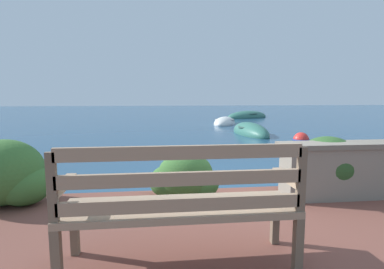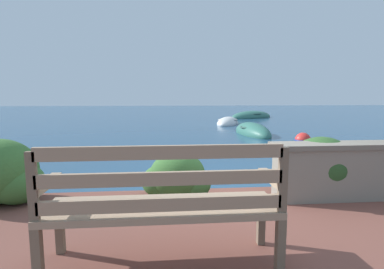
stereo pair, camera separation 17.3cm
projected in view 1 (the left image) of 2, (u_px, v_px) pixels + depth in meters
name	position (u px, v px, depth m)	size (l,w,h in m)	color
ground_plane	(246.00, 203.00, 4.12)	(80.00, 80.00, 0.00)	navy
park_bench	(181.00, 203.00, 2.13)	(1.70, 0.48, 0.93)	brown
stone_wall	(375.00, 169.00, 3.71)	(2.46, 0.39, 0.68)	gray
hedge_clump_far_left	(3.00, 176.00, 3.42)	(1.11, 0.80, 0.75)	#38662D
hedge_clump_left	(184.00, 178.00, 3.64)	(0.84, 0.61, 0.57)	#38662D
hedge_clump_centre	(326.00, 168.00, 3.85)	(1.07, 0.77, 0.73)	#284C23
rowboat_nearest	(250.00, 133.00, 11.40)	(1.14, 2.82, 0.79)	#336B5B
rowboat_mid	(224.00, 123.00, 15.39)	(1.86, 2.57, 0.67)	silver
rowboat_far	(247.00, 117.00, 19.82)	(3.50, 2.70, 0.81)	#336B5B
mooring_buoy	(301.00, 140.00, 9.38)	(0.53, 0.53, 0.48)	red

